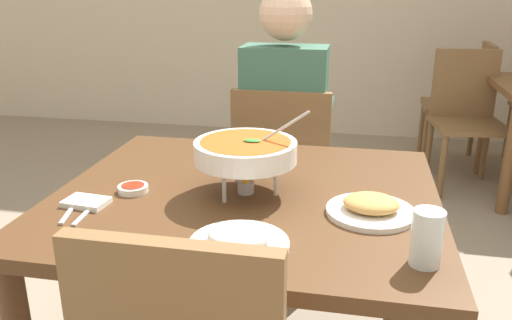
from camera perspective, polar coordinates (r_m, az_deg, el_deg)
name	(u,v)px	position (r m, az deg, el deg)	size (l,w,h in m)	color
dining_table_main	(247,223)	(1.61, -1.04, -6.93)	(1.13, 0.99, 0.73)	#51331C
chair_diner_main	(283,171)	(2.37, 2.97, -1.25)	(0.44, 0.44, 0.90)	brown
diner_main	(285,119)	(2.33, 3.19, 4.49)	(0.40, 0.45, 1.31)	#2D2D38
curry_bowl	(245,152)	(1.52, -1.17, 0.91)	(0.33, 0.30, 0.26)	silver
rice_plate	(239,240)	(1.25, -1.86, -8.67)	(0.24, 0.24, 0.06)	white
appetizer_plate	(371,208)	(1.45, 12.41, -5.09)	(0.24, 0.24, 0.06)	white
sauce_dish	(133,188)	(1.61, -13.27, -3.02)	(0.09, 0.09, 0.02)	white
napkin_folded	(86,202)	(1.55, -18.03, -4.39)	(0.12, 0.08, 0.02)	white
fork_utensil	(71,210)	(1.52, -19.56, -5.17)	(0.01, 0.17, 0.01)	silver
spoon_utensil	(87,212)	(1.50, -17.91, -5.38)	(0.01, 0.17, 0.01)	silver
drink_glass	(427,241)	(1.22, 18.11, -8.37)	(0.07, 0.07, 0.13)	silver
chair_bg_right	(466,111)	(3.73, 21.96, 4.99)	(0.48, 0.48, 0.90)	brown
chair_bg_corner	(468,97)	(4.19, 22.08, 6.40)	(0.46, 0.46, 0.90)	brown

